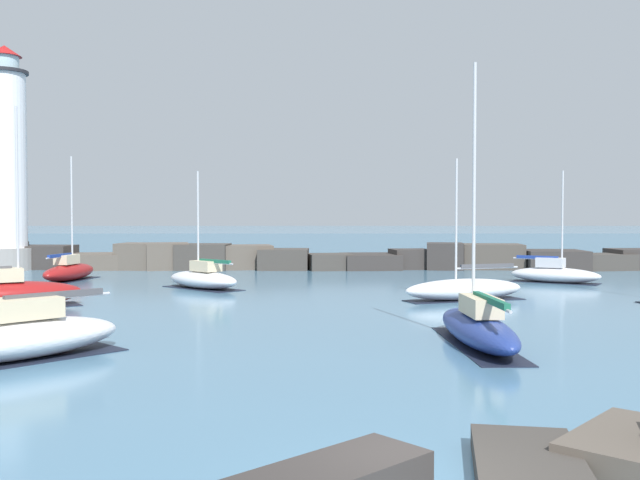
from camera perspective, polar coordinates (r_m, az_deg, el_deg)
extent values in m
cube|color=teal|center=(119.25, 0.74, -0.18)|extent=(400.00, 116.00, 0.01)
cube|color=#383330|center=(64.32, -21.22, -1.27)|extent=(5.00, 3.73, 1.95)
cube|color=brown|center=(62.39, -17.10, -1.63)|extent=(5.88, 5.86, 1.28)
cube|color=brown|center=(60.96, -14.30, -1.26)|extent=(3.31, 3.58, 2.18)
cube|color=brown|center=(60.24, -12.01, -1.27)|extent=(4.01, 3.97, 2.20)
cube|color=#423D38|center=(59.70, -9.24, -1.32)|extent=(4.30, 3.70, 2.11)
cube|color=brown|center=(60.03, -5.81, -1.36)|extent=(4.78, 4.38, 1.98)
cube|color=#423D38|center=(59.23, -2.83, -1.54)|extent=(4.13, 4.05, 1.68)
cube|color=#423D38|center=(58.62, 0.86, -1.75)|extent=(3.96, 3.82, 1.31)
cube|color=#383330|center=(59.85, 4.10, -1.71)|extent=(5.03, 5.63, 1.24)
cube|color=#383330|center=(60.26, 7.32, -1.51)|extent=(3.53, 3.70, 1.63)
cube|color=#383330|center=(60.03, 10.03, -1.28)|extent=(3.39, 3.64, 2.18)
cube|color=#4C443D|center=(61.51, 13.66, -1.28)|extent=(5.33, 4.49, 2.06)
cube|color=#383330|center=(62.06, 18.25, -1.52)|extent=(5.11, 5.04, 1.59)
cube|color=#423D38|center=(63.01, 21.68, -1.63)|extent=(5.17, 4.01, 1.32)
cylinder|color=gray|center=(63.90, -23.65, -1.39)|extent=(4.33, 4.33, 1.80)
cylinder|color=white|center=(63.96, -23.75, 5.79)|extent=(3.21, 3.21, 14.22)
cylinder|color=#232328|center=(64.87, -23.84, 12.18)|extent=(3.69, 3.69, 0.25)
cylinder|color=silver|center=(65.00, -23.85, 12.78)|extent=(2.24, 2.24, 1.15)
cone|color=#B21919|center=(65.20, -23.86, 13.67)|extent=(2.72, 2.72, 0.90)
cube|color=#423D38|center=(12.71, 16.67, -17.66)|extent=(2.49, 4.52, 0.40)
ellipsoid|color=navy|center=(25.26, 12.56, -6.99)|extent=(2.05, 7.85, 1.09)
cube|color=black|center=(25.35, 12.55, -8.17)|extent=(2.00, 7.46, 0.03)
cube|color=beige|center=(24.77, 12.81, -5.15)|extent=(1.05, 2.37, 0.64)
cylinder|color=silver|center=(25.54, 12.31, 4.12)|extent=(0.12, 0.12, 8.70)
cylinder|color=#BCBCC1|center=(23.62, 13.55, -4.94)|extent=(0.27, 4.28, 0.10)
cube|color=#1E664C|center=(23.61, 13.55, -4.70)|extent=(0.35, 3.65, 0.20)
ellipsoid|color=maroon|center=(37.48, -23.69, -4.04)|extent=(7.06, 5.42, 1.28)
cube|color=black|center=(37.55, -23.67, -4.99)|extent=(6.74, 5.21, 0.03)
cube|color=beige|center=(37.35, -24.24, -2.59)|extent=(2.39, 2.07, 0.64)
cylinder|color=silver|center=(37.38, -22.99, 3.41)|extent=(0.12, 0.12, 8.44)
ellipsoid|color=silver|center=(49.80, 18.36, -2.68)|extent=(5.95, 4.66, 1.01)
cube|color=black|center=(49.84, 18.35, -3.25)|extent=(5.68, 4.47, 0.03)
cube|color=silver|center=(49.81, 18.04, -1.73)|extent=(2.03, 1.79, 0.64)
cylinder|color=silver|center=(49.54, 18.90, 1.58)|extent=(0.12, 0.12, 6.40)
cylinder|color=#BCBCC1|center=(50.01, 17.07, -1.44)|extent=(2.79, 1.79, 0.10)
cube|color=navy|center=(50.00, 17.07, -1.33)|extent=(2.43, 1.62, 0.20)
ellipsoid|color=white|center=(44.11, -9.28, -3.15)|extent=(5.74, 5.54, 1.08)
cube|color=black|center=(44.16, -9.27, -3.83)|extent=(5.50, 5.31, 0.03)
cube|color=beige|center=(43.80, -9.04, -2.06)|extent=(2.07, 2.04, 0.64)
cylinder|color=silver|center=(44.29, -9.65, 1.51)|extent=(0.12, 0.12, 6.09)
cylinder|color=#BCBCC1|center=(43.09, -8.32, -1.82)|extent=(2.46, 2.30, 0.10)
cube|color=#1E664C|center=(43.09, -8.32, -1.69)|extent=(2.17, 2.04, 0.20)
ellipsoid|color=white|center=(38.31, 11.56, -3.90)|extent=(6.99, 3.80, 1.13)
cube|color=black|center=(38.37, 11.55, -4.72)|extent=(6.65, 3.66, 0.03)
cylinder|color=silver|center=(37.86, 10.93, 1.67)|extent=(0.12, 0.12, 6.30)
cylinder|color=#BCBCC1|center=(38.91, 13.30, -2.17)|extent=(3.57, 1.28, 0.10)
cube|color=#4C4C51|center=(38.90, 13.30, -2.03)|extent=(3.07, 1.20, 0.20)
ellipsoid|color=maroon|center=(51.70, -19.35, -2.45)|extent=(2.57, 6.58, 1.15)
cube|color=black|center=(51.75, -19.34, -3.07)|extent=(2.50, 6.26, 0.03)
cube|color=beige|center=(51.36, -19.52, -1.47)|extent=(1.21, 2.03, 0.64)
cylinder|color=silver|center=(51.99, -19.16, 2.29)|extent=(0.12, 0.12, 7.38)
cylinder|color=#BCBCC1|center=(50.49, -20.01, -1.28)|extent=(0.55, 3.51, 0.10)
cube|color=navy|center=(50.49, -20.02, -1.16)|extent=(0.58, 3.00, 0.20)
ellipsoid|color=white|center=(24.11, -23.33, -7.33)|extent=(6.61, 6.80, 1.25)
cube|color=black|center=(24.21, -23.31, -8.76)|extent=(6.34, 6.52, 0.03)
cube|color=beige|center=(24.11, -22.59, -5.05)|extent=(2.43, 2.47, 0.64)
cylinder|color=#BCBCC1|center=(24.53, -20.35, -4.37)|extent=(2.72, 2.88, 0.10)
cube|color=#4C4C51|center=(24.52, -20.35, -4.13)|extent=(2.40, 2.53, 0.20)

